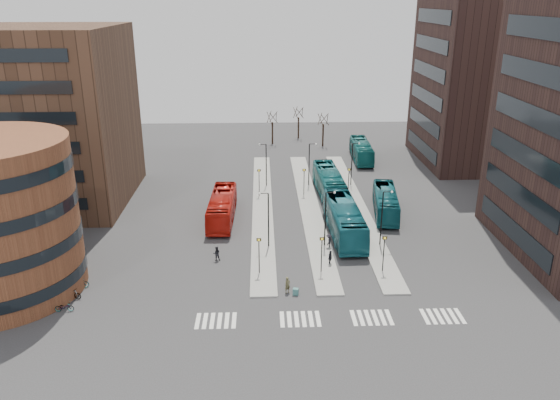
{
  "coord_description": "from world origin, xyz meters",
  "views": [
    {
      "loc": [
        -4.07,
        -35.01,
        25.16
      ],
      "look_at": [
        -2.14,
        19.07,
        5.0
      ],
      "focal_mm": 35.0,
      "sensor_mm": 36.0,
      "label": 1
    }
  ],
  "objects_px": {
    "red_bus": "(222,207)",
    "teal_bus_c": "(386,202)",
    "teal_bus_d": "(361,151)",
    "commuter_a": "(217,253)",
    "bicycle_mid": "(72,294)",
    "traveller": "(288,285)",
    "teal_bus_a": "(344,219)",
    "commuter_c": "(329,241)",
    "suitcase": "(296,292)",
    "bicycle_far": "(78,284)",
    "teal_bus_b": "(329,182)",
    "commuter_b": "(330,258)",
    "bicycle_near": "(64,307)"
  },
  "relations": [
    {
      "from": "traveller",
      "to": "commuter_c",
      "type": "xyz_separation_m",
      "value": [
        4.85,
        9.26,
        0.02
      ]
    },
    {
      "from": "commuter_a",
      "to": "bicycle_mid",
      "type": "xyz_separation_m",
      "value": [
        -12.26,
        -7.13,
        -0.24
      ]
    },
    {
      "from": "teal_bus_a",
      "to": "commuter_c",
      "type": "distance_m",
      "value": 4.16
    },
    {
      "from": "suitcase",
      "to": "red_bus",
      "type": "relative_size",
      "value": 0.05
    },
    {
      "from": "suitcase",
      "to": "bicycle_far",
      "type": "distance_m",
      "value": 19.95
    },
    {
      "from": "teal_bus_a",
      "to": "bicycle_far",
      "type": "bearing_deg",
      "value": -157.74
    },
    {
      "from": "red_bus",
      "to": "bicycle_mid",
      "type": "relative_size",
      "value": 6.85
    },
    {
      "from": "commuter_b",
      "to": "bicycle_far",
      "type": "bearing_deg",
      "value": 120.36
    },
    {
      "from": "teal_bus_a",
      "to": "teal_bus_b",
      "type": "relative_size",
      "value": 1.07
    },
    {
      "from": "teal_bus_b",
      "to": "bicycle_mid",
      "type": "height_order",
      "value": "teal_bus_b"
    },
    {
      "from": "teal_bus_a",
      "to": "bicycle_far",
      "type": "distance_m",
      "value": 28.5
    },
    {
      "from": "teal_bus_d",
      "to": "commuter_a",
      "type": "height_order",
      "value": "teal_bus_d"
    },
    {
      "from": "commuter_a",
      "to": "bicycle_near",
      "type": "relative_size",
      "value": 0.95
    },
    {
      "from": "teal_bus_b",
      "to": "bicycle_near",
      "type": "relative_size",
      "value": 7.78
    },
    {
      "from": "red_bus",
      "to": "teal_bus_c",
      "type": "bearing_deg",
      "value": 4.99
    },
    {
      "from": "suitcase",
      "to": "teal_bus_d",
      "type": "height_order",
      "value": "teal_bus_d"
    },
    {
      "from": "suitcase",
      "to": "commuter_b",
      "type": "bearing_deg",
      "value": 69.01
    },
    {
      "from": "bicycle_mid",
      "to": "teal_bus_a",
      "type": "bearing_deg",
      "value": -49.43
    },
    {
      "from": "bicycle_near",
      "to": "commuter_b",
      "type": "bearing_deg",
      "value": -74.4
    },
    {
      "from": "teal_bus_b",
      "to": "commuter_c",
      "type": "relative_size",
      "value": 7.71
    },
    {
      "from": "teal_bus_a",
      "to": "bicycle_far",
      "type": "xyz_separation_m",
      "value": [
        -26.12,
        -11.31,
        -1.36
      ]
    },
    {
      "from": "commuter_b",
      "to": "bicycle_near",
      "type": "distance_m",
      "value": 24.89
    },
    {
      "from": "teal_bus_c",
      "to": "commuter_c",
      "type": "xyz_separation_m",
      "value": [
        -8.11,
        -9.5,
        -0.73
      ]
    },
    {
      "from": "commuter_c",
      "to": "bicycle_mid",
      "type": "bearing_deg",
      "value": -48.85
    },
    {
      "from": "red_bus",
      "to": "teal_bus_d",
      "type": "bearing_deg",
      "value": 51.3
    },
    {
      "from": "traveller",
      "to": "bicycle_mid",
      "type": "relative_size",
      "value": 0.92
    },
    {
      "from": "bicycle_far",
      "to": "commuter_b",
      "type": "bearing_deg",
      "value": -101.51
    },
    {
      "from": "red_bus",
      "to": "teal_bus_c",
      "type": "xyz_separation_m",
      "value": [
        19.95,
        1.21,
        -0.1
      ]
    },
    {
      "from": "red_bus",
      "to": "teal_bus_c",
      "type": "height_order",
      "value": "red_bus"
    },
    {
      "from": "suitcase",
      "to": "red_bus",
      "type": "xyz_separation_m",
      "value": [
        -7.7,
        17.94,
        1.32
      ]
    },
    {
      "from": "teal_bus_c",
      "to": "teal_bus_d",
      "type": "bearing_deg",
      "value": 95.46
    },
    {
      "from": "teal_bus_a",
      "to": "commuter_c",
      "type": "bearing_deg",
      "value": -122.76
    },
    {
      "from": "teal_bus_a",
      "to": "commuter_a",
      "type": "relative_size",
      "value": 8.75
    },
    {
      "from": "red_bus",
      "to": "bicycle_mid",
      "type": "height_order",
      "value": "red_bus"
    },
    {
      "from": "suitcase",
      "to": "teal_bus_c",
      "type": "bearing_deg",
      "value": 70.4
    },
    {
      "from": "commuter_c",
      "to": "commuter_b",
      "type": "bearing_deg",
      "value": 14.42
    },
    {
      "from": "teal_bus_d",
      "to": "bicycle_far",
      "type": "height_order",
      "value": "teal_bus_d"
    },
    {
      "from": "commuter_a",
      "to": "bicycle_far",
      "type": "bearing_deg",
      "value": 14.93
    },
    {
      "from": "traveller",
      "to": "bicycle_mid",
      "type": "distance_m",
      "value": 19.16
    },
    {
      "from": "teal_bus_d",
      "to": "traveller",
      "type": "distance_m",
      "value": 44.87
    },
    {
      "from": "suitcase",
      "to": "teal_bus_d",
      "type": "xyz_separation_m",
      "value": [
        13.45,
        42.95,
        1.27
      ]
    },
    {
      "from": "red_bus",
      "to": "traveller",
      "type": "distance_m",
      "value": 18.91
    },
    {
      "from": "teal_bus_d",
      "to": "suitcase",
      "type": "bearing_deg",
      "value": -105.1
    },
    {
      "from": "teal_bus_c",
      "to": "red_bus",
      "type": "bearing_deg",
      "value": -168.18
    },
    {
      "from": "bicycle_near",
      "to": "bicycle_far",
      "type": "bearing_deg",
      "value": -2.44
    },
    {
      "from": "commuter_c",
      "to": "bicycle_far",
      "type": "relative_size",
      "value": 0.87
    },
    {
      "from": "teal_bus_d",
      "to": "commuter_c",
      "type": "xyz_separation_m",
      "value": [
        -9.31,
        -33.3,
        -0.78
      ]
    },
    {
      "from": "teal_bus_d",
      "to": "commuter_b",
      "type": "xyz_separation_m",
      "value": [
        -9.66,
        -37.33,
        -0.77
      ]
    },
    {
      "from": "teal_bus_a",
      "to": "commuter_c",
      "type": "height_order",
      "value": "teal_bus_a"
    },
    {
      "from": "commuter_a",
      "to": "teal_bus_d",
      "type": "bearing_deg",
      "value": -129.25
    }
  ]
}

